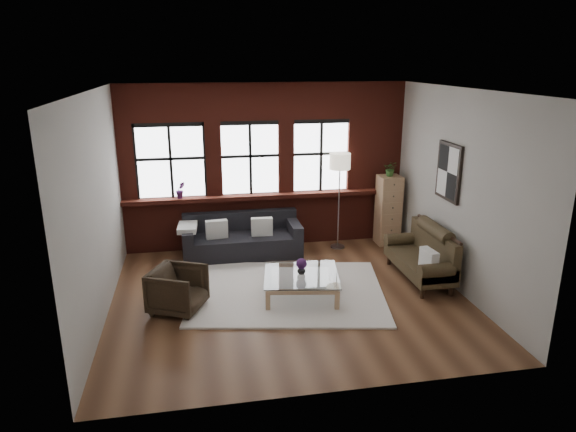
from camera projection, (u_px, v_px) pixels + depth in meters
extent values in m
plane|color=#54321F|center=(289.00, 296.00, 8.16)|extent=(5.50, 5.50, 0.00)
plane|color=white|center=(289.00, 90.00, 7.22)|extent=(5.50, 5.50, 0.00)
plane|color=#A4A198|center=(265.00, 166.00, 10.04)|extent=(5.50, 0.00, 5.50)
plane|color=#A4A198|center=(333.00, 261.00, 5.34)|extent=(5.50, 0.00, 5.50)
plane|color=#A4A198|center=(97.00, 209.00, 7.21)|extent=(0.00, 5.00, 5.00)
plane|color=#A4A198|center=(458.00, 191.00, 8.17)|extent=(0.00, 5.00, 5.00)
cube|color=maroon|center=(267.00, 196.00, 10.07)|extent=(5.50, 0.30, 0.08)
cube|color=silver|center=(288.00, 291.00, 8.29)|extent=(3.42, 2.90, 0.03)
cube|color=silver|center=(217.00, 229.00, 9.50)|extent=(0.41, 0.19, 0.34)
cube|color=silver|center=(262.00, 227.00, 9.65)|extent=(0.41, 0.16, 0.34)
cube|color=silver|center=(429.00, 260.00, 8.15)|extent=(0.18, 0.39, 0.34)
imported|color=black|center=(178.00, 290.00, 7.61)|extent=(0.97, 0.96, 0.67)
imported|color=#B2B2B2|center=(301.00, 270.00, 8.06)|extent=(0.15, 0.15, 0.14)
sphere|color=#4B1E5A|center=(301.00, 264.00, 8.03)|extent=(0.17, 0.17, 0.17)
cube|color=tan|center=(388.00, 210.00, 10.30)|extent=(0.43, 0.43, 1.40)
imported|color=#2D5923|center=(391.00, 169.00, 10.05)|extent=(0.34, 0.32, 0.30)
imported|color=#4B1E5A|center=(180.00, 190.00, 9.69)|extent=(0.21, 0.19, 0.32)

